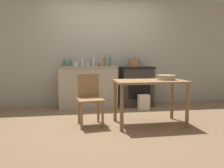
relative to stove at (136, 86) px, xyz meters
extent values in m
plane|color=#896B4C|center=(-0.70, -1.28, -0.46)|extent=(14.00, 14.00, 0.00)
cube|color=#B2AD9E|center=(-0.70, 0.30, 0.82)|extent=(8.00, 0.07, 2.55)
cube|color=#B2A893|center=(-1.12, -0.01, -0.01)|extent=(1.26, 0.54, 0.90)
cube|color=gray|center=(-1.12, -0.01, 0.45)|extent=(1.29, 0.57, 0.03)
cube|color=#38332D|center=(0.00, 0.00, -0.02)|extent=(0.70, 0.53, 0.87)
cube|color=black|center=(0.00, 0.00, 0.43)|extent=(0.74, 0.57, 0.04)
cube|color=black|center=(0.00, -0.27, -0.08)|extent=(0.49, 0.01, 0.36)
cube|color=#997047|center=(-0.20, -1.51, 0.26)|extent=(1.14, 0.65, 0.03)
cylinder|color=olive|center=(-0.72, -1.79, -0.11)|extent=(0.06, 0.06, 0.70)
cylinder|color=olive|center=(0.32, -1.79, -0.11)|extent=(0.06, 0.06, 0.70)
cylinder|color=olive|center=(-0.72, -1.24, -0.11)|extent=(0.06, 0.06, 0.70)
cylinder|color=olive|center=(0.32, -1.24, -0.11)|extent=(0.06, 0.06, 0.70)
cube|color=#997047|center=(-1.16, -1.42, -0.03)|extent=(0.44, 0.44, 0.03)
cube|color=#997047|center=(-1.18, -1.24, 0.18)|extent=(0.36, 0.07, 0.40)
cylinder|color=#997047|center=(-1.31, -1.61, -0.25)|extent=(0.04, 0.04, 0.41)
cylinder|color=#997047|center=(-0.98, -1.57, -0.25)|extent=(0.04, 0.04, 0.41)
cylinder|color=#997047|center=(-1.35, -1.28, -0.25)|extent=(0.04, 0.04, 0.41)
cylinder|color=#997047|center=(-1.02, -1.24, -0.25)|extent=(0.04, 0.04, 0.41)
cube|color=beige|center=(0.04, -0.46, -0.29)|extent=(0.23, 0.16, 0.33)
cylinder|color=#B77A47|center=(-0.06, 0.00, 0.53)|extent=(0.26, 0.26, 0.16)
cylinder|color=#B77A47|center=(-0.06, 0.00, 0.62)|extent=(0.27, 0.27, 0.02)
sphere|color=black|center=(-0.06, 0.00, 0.65)|extent=(0.02, 0.02, 0.02)
cylinder|color=tan|center=(0.09, -1.49, 0.32)|extent=(0.30, 0.30, 0.08)
cylinder|color=tan|center=(0.09, -1.49, 0.35)|extent=(0.32, 0.32, 0.01)
cylinder|color=#517F5B|center=(-1.63, 0.13, 0.53)|extent=(0.08, 0.08, 0.12)
cylinder|color=#517F5B|center=(-1.63, 0.13, 0.61)|extent=(0.03, 0.03, 0.05)
cylinder|color=#517F5B|center=(-1.50, 0.18, 0.53)|extent=(0.06, 0.06, 0.12)
cylinder|color=#517F5B|center=(-1.50, 0.18, 0.61)|extent=(0.02, 0.02, 0.05)
cylinder|color=silver|center=(-1.24, 0.08, 0.55)|extent=(0.07, 0.07, 0.16)
cylinder|color=silver|center=(-1.24, 0.08, 0.65)|extent=(0.03, 0.03, 0.06)
cylinder|color=#517F5B|center=(-0.61, 0.06, 0.57)|extent=(0.06, 0.06, 0.20)
cylinder|color=#517F5B|center=(-0.61, 0.06, 0.71)|extent=(0.02, 0.02, 0.08)
cylinder|color=silver|center=(-0.98, 0.17, 0.57)|extent=(0.07, 0.07, 0.20)
cylinder|color=silver|center=(-0.98, 0.17, 0.70)|extent=(0.03, 0.03, 0.08)
cylinder|color=olive|center=(-0.73, 0.08, 0.56)|extent=(0.07, 0.07, 0.18)
cylinder|color=olive|center=(-0.73, 0.08, 0.69)|extent=(0.02, 0.02, 0.07)
cylinder|color=#B74C42|center=(-0.87, -0.13, 0.51)|extent=(0.07, 0.07, 0.09)
cylinder|color=silver|center=(-1.39, -0.16, 0.51)|extent=(0.09, 0.09, 0.09)
cylinder|color=beige|center=(-1.12, -0.04, 0.51)|extent=(0.09, 0.09, 0.08)
camera|label=1|loc=(-1.38, -4.89, 0.60)|focal=35.00mm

